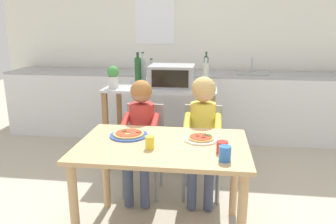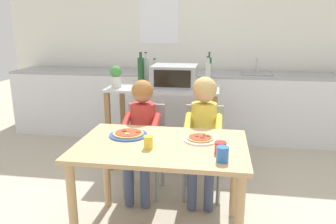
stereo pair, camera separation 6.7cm
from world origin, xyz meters
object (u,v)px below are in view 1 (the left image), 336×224
pizza_plate_blue_rimmed (129,134)px  dining_chair_left (144,142)px  bottle_clear_vinegar (138,70)px  potted_herb_plant (113,76)px  child_in_red_shirt (141,126)px  bottle_slim_sauce (206,70)px  drinking_cup_red (222,147)px  kitchen_island_cart (161,112)px  bottle_brown_beer (206,77)px  bottle_squat_spirits (151,73)px  bottle_dark_olive_oil (143,70)px  child_in_yellow_shirt (203,123)px  drinking_cup_blue (225,154)px  dining_chair_right (202,144)px  pizza_plate_white (201,138)px  drinking_cup_yellow (150,142)px  toaster_oven (172,76)px  dining_table (163,158)px

pizza_plate_blue_rimmed → dining_chair_left: bearing=90.0°
bottle_clear_vinegar → potted_herb_plant: bearing=-132.5°
potted_herb_plant → child_in_red_shirt: size_ratio=0.22×
bottle_slim_sauce → drinking_cup_red: 1.69m
kitchen_island_cart → bottle_brown_beer: size_ratio=3.36×
bottle_squat_spirits → pizza_plate_blue_rimmed: bottle_squat_spirits is taller
bottle_dark_olive_oil → child_in_yellow_shirt: (0.70, -0.94, -0.32)m
bottle_squat_spirits → child_in_yellow_shirt: bottle_squat_spirits is taller
drinking_cup_blue → dining_chair_left: bearing=127.0°
dining_chair_right → pizza_plate_blue_rimmed: bearing=-133.5°
bottle_dark_olive_oil → child_in_yellow_shirt: 1.21m
bottle_squat_spirits → drinking_cup_blue: size_ratio=2.84×
dining_chair_right → bottle_squat_spirits: bearing=125.3°
bottle_dark_olive_oil → bottle_brown_beer: 0.84m
pizza_plate_blue_rimmed → drinking_cup_blue: (0.69, -0.38, 0.04)m
potted_herb_plant → child_in_yellow_shirt: bearing=-32.2°
pizza_plate_white → drinking_cup_red: 0.27m
dining_chair_left → pizza_plate_white: size_ratio=3.35×
drinking_cup_blue → bottle_squat_spirits: bearing=113.1°
child_in_red_shirt → drinking_cup_blue: child_in_red_shirt is taller
pizza_plate_white → drinking_cup_yellow: (-0.34, -0.21, 0.03)m
toaster_oven → drinking_cup_blue: (0.51, -1.57, -0.23)m
child_in_yellow_shirt → drinking_cup_red: 0.72m
bottle_slim_sauce → dining_table: bearing=-99.7°
toaster_oven → dining_chair_left: 0.85m
drinking_cup_yellow → bottle_clear_vinegar: bearing=104.9°
bottle_clear_vinegar → dining_table: 1.55m
kitchen_island_cart → toaster_oven: 0.42m
bottle_dark_olive_oil → pizza_plate_white: bearing=-63.4°
bottle_brown_beer → bottle_dark_olive_oil: bearing=147.8°
kitchen_island_cart → child_in_red_shirt: bearing=-95.5°
potted_herb_plant → drinking_cup_red: 1.72m
bottle_brown_beer → drinking_cup_red: bearing=-83.4°
kitchen_island_cart → child_in_yellow_shirt: bearing=-57.4°
bottle_dark_olive_oil → toaster_oven: bearing=-29.4°
bottle_clear_vinegar → potted_herb_plant: (-0.21, -0.23, -0.03)m
kitchen_island_cart → potted_herb_plant: size_ratio=5.17×
drinking_cup_yellow → bottle_brown_beer: bearing=73.7°
bottle_squat_spirits → bottle_brown_beer: 0.80m
pizza_plate_blue_rimmed → drinking_cup_yellow: drinking_cup_yellow is taller
bottle_clear_vinegar → drinking_cup_blue: (0.90, -1.67, -0.26)m
dining_table → potted_herb_plant: bearing=120.3°
bottle_brown_beer → potted_herb_plant: bottle_brown_beer is taller
bottle_brown_beer → pizza_plate_white: 1.01m
bottle_dark_olive_oil → bottle_brown_beer: bottle_brown_beer is taller
bottle_clear_vinegar → dining_chair_right: (0.74, -0.72, -0.56)m
bottle_slim_sauce → drinking_cup_red: (0.14, -1.67, -0.27)m
child_in_red_shirt → child_in_yellow_shirt: bearing=3.1°
child_in_yellow_shirt → bottle_squat_spirits: bearing=122.1°
bottle_squat_spirits → potted_herb_plant: size_ratio=1.19×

